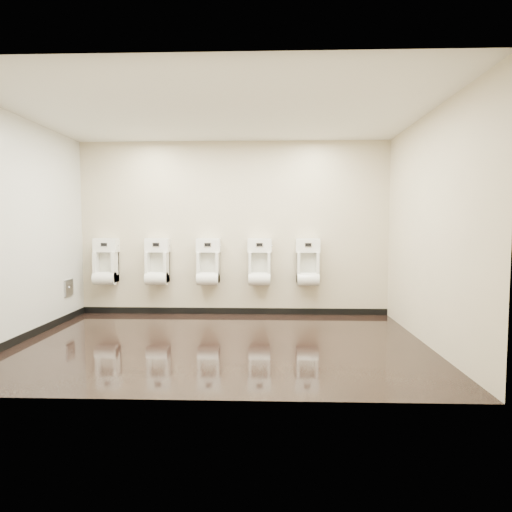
{
  "coord_description": "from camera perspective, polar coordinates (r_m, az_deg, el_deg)",
  "views": [
    {
      "loc": [
        0.6,
        -5.18,
        1.44
      ],
      "look_at": [
        0.41,
        0.55,
        1.04
      ],
      "focal_mm": 30.0,
      "sensor_mm": 36.0,
      "label": 1
    }
  ],
  "objects": [
    {
      "name": "ceiling",
      "position": [
        5.39,
        -4.79,
        18.62
      ],
      "size": [
        5.0,
        3.5,
        0.0
      ],
      "primitive_type": "cube",
      "color": "silver"
    },
    {
      "name": "ground",
      "position": [
        5.41,
        -4.62,
        -11.45
      ],
      "size": [
        5.0,
        3.5,
        0.0
      ],
      "primitive_type": "cube",
      "color": "black",
      "rests_on": "ground"
    },
    {
      "name": "urinal_1",
      "position": [
        7.06,
        -13.04,
        -1.2
      ],
      "size": [
        0.39,
        0.3,
        0.73
      ],
      "color": "white",
      "rests_on": "back_wall"
    },
    {
      "name": "urinal_0",
      "position": [
        7.33,
        -19.4,
        -1.14
      ],
      "size": [
        0.39,
        0.3,
        0.73
      ],
      "color": "white",
      "rests_on": "back_wall"
    },
    {
      "name": "left_wall",
      "position": [
        6.03,
        -29.04,
        3.13
      ],
      "size": [
        0.02,
        3.5,
        2.8
      ],
      "primitive_type": "cube",
      "color": "beige",
      "rests_on": "ground"
    },
    {
      "name": "urinal_3",
      "position": [
        6.83,
        0.48,
        -1.28
      ],
      "size": [
        0.39,
        0.3,
        0.73
      ],
      "color": "white",
      "rests_on": "back_wall"
    },
    {
      "name": "front_wall",
      "position": [
        3.48,
        -8.03,
        3.32
      ],
      "size": [
        5.0,
        0.02,
        2.8
      ],
      "primitive_type": "cube",
      "color": "beige",
      "rests_on": "ground"
    },
    {
      "name": "back_wall",
      "position": [
        6.95,
        -3.04,
        3.67
      ],
      "size": [
        5.0,
        0.02,
        2.8
      ],
      "primitive_type": "cube",
      "color": "beige",
      "rests_on": "ground"
    },
    {
      "name": "tile_overlay_left",
      "position": [
        6.03,
        -29.0,
        3.13
      ],
      "size": [
        0.01,
        3.5,
        2.8
      ],
      "primitive_type": "cube",
      "color": "silver",
      "rests_on": "ground"
    },
    {
      "name": "access_panel",
      "position": [
        7.14,
        -23.71,
        -3.89
      ],
      "size": [
        0.04,
        0.25,
        0.25
      ],
      "color": "#9E9EA3",
      "rests_on": "left_wall"
    },
    {
      "name": "right_wall",
      "position": [
        5.51,
        22.11,
        3.3
      ],
      "size": [
        0.02,
        3.5,
        2.8
      ],
      "primitive_type": "cube",
      "color": "beige",
      "rests_on": "ground"
    },
    {
      "name": "urinal_4",
      "position": [
        6.85,
        6.92,
        -1.29
      ],
      "size": [
        0.39,
        0.3,
        0.73
      ],
      "color": "white",
      "rests_on": "back_wall"
    },
    {
      "name": "skirting_left",
      "position": [
        6.19,
        -28.52,
        -9.47
      ],
      "size": [
        0.02,
        3.5,
        0.1
      ],
      "primitive_type": "cube",
      "color": "black",
      "rests_on": "ground"
    },
    {
      "name": "urinal_2",
      "position": [
        6.9,
        -6.38,
        -1.25
      ],
      "size": [
        0.39,
        0.3,
        0.73
      ],
      "color": "white",
      "rests_on": "back_wall"
    },
    {
      "name": "skirting_back",
      "position": [
        7.08,
        -3.01,
        -7.32
      ],
      "size": [
        5.0,
        0.02,
        0.1
      ],
      "primitive_type": "cube",
      "color": "black",
      "rests_on": "ground"
    }
  ]
}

